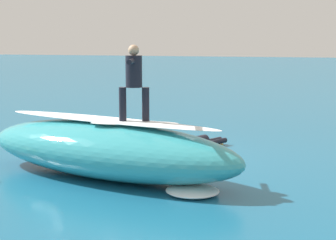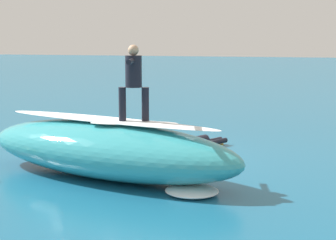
% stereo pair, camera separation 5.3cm
% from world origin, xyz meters
% --- Properties ---
extents(ground_plane, '(120.00, 120.00, 0.00)m').
position_xyz_m(ground_plane, '(0.00, 0.00, 0.00)').
color(ground_plane, '#196084').
extents(wave_crest, '(6.62, 3.79, 1.21)m').
position_xyz_m(wave_crest, '(0.45, 2.17, 0.60)').
color(wave_crest, teal).
rests_on(wave_crest, ground_plane).
extents(wave_foam_lip, '(5.33, 2.26, 0.08)m').
position_xyz_m(wave_foam_lip, '(0.45, 2.17, 1.25)').
color(wave_foam_lip, white).
rests_on(wave_foam_lip, wave_crest).
extents(surfboard_riding, '(1.88, 0.76, 0.06)m').
position_xyz_m(surfboard_riding, '(-0.21, 2.38, 1.24)').
color(surfboard_riding, silver).
rests_on(surfboard_riding, wave_crest).
extents(surfer_riding, '(0.62, 1.49, 1.57)m').
position_xyz_m(surfer_riding, '(-0.21, 2.38, 2.18)').
color(surfer_riding, black).
rests_on(surfer_riding, surfboard_riding).
extents(surfboard_paddling, '(1.70, 2.25, 0.07)m').
position_xyz_m(surfboard_paddling, '(-0.87, -0.94, 0.03)').
color(surfboard_paddling, yellow).
rests_on(surfboard_paddling, ground_plane).
extents(surfer_paddling, '(1.16, 1.64, 0.33)m').
position_xyz_m(surfer_paddling, '(-0.94, -1.06, 0.21)').
color(surfer_paddling, black).
rests_on(surfer_paddling, surfboard_paddling).
extents(foam_patch_near, '(0.76, 0.68, 0.15)m').
position_xyz_m(foam_patch_near, '(2.54, 0.36, 0.08)').
color(foam_patch_near, white).
rests_on(foam_patch_near, ground_plane).
extents(foam_patch_mid, '(0.81, 0.89, 0.09)m').
position_xyz_m(foam_patch_mid, '(0.34, 1.40, 0.04)').
color(foam_patch_mid, white).
rests_on(foam_patch_mid, ground_plane).
extents(foam_patch_far, '(1.20, 1.16, 0.15)m').
position_xyz_m(foam_patch_far, '(-1.56, 3.04, 0.07)').
color(foam_patch_far, white).
rests_on(foam_patch_far, ground_plane).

